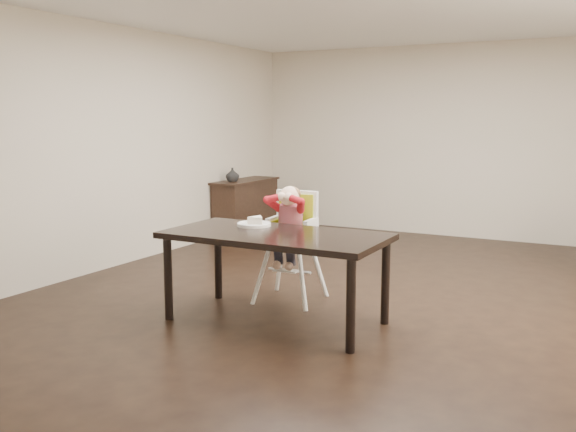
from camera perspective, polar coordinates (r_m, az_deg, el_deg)
ground at (r=6.20m, az=7.15°, el=-7.04°), size 7.00×7.00×0.00m
room_walls at (r=5.97m, az=7.49°, el=10.35°), size 6.02×7.02×2.71m
dining_table at (r=5.24m, az=-1.12°, el=-2.36°), size 1.80×0.90×0.75m
high_chair at (r=5.87m, az=0.31°, el=-0.35°), size 0.47×0.47×1.07m
plate at (r=5.55m, az=-2.95°, el=-0.60°), size 0.36×0.36×0.08m
sideboard at (r=9.36m, az=-3.79°, el=0.84°), size 0.44×1.26×0.79m
vase at (r=9.02m, az=-4.96°, el=3.64°), size 0.22×0.22×0.19m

